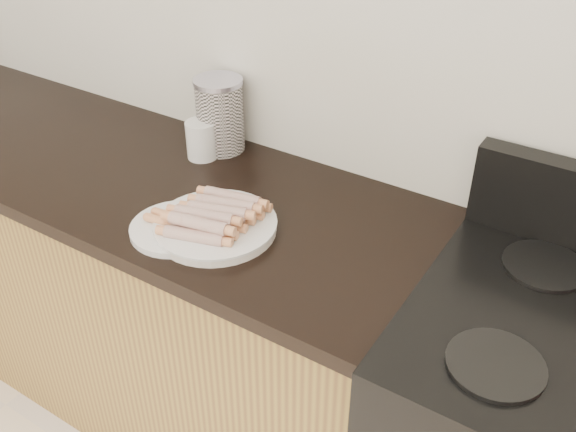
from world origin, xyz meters
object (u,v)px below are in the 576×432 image
Objects in this scene: side_plate at (177,228)px; canister at (220,115)px; mug at (201,140)px; main_plate at (216,227)px.

canister is at bearing 112.78° from side_plate.
side_plate is 0.37m from mug.
main_plate is at bearing -54.50° from canister.
main_plate is at bearing 33.78° from side_plate.
side_plate is at bearing -60.76° from mug.
main_plate is 1.36× the size of canister.
mug is at bearing -102.44° from canister.
side_plate is 1.04× the size of canister.
mug reaches higher than side_plate.
canister reaches higher than main_plate.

